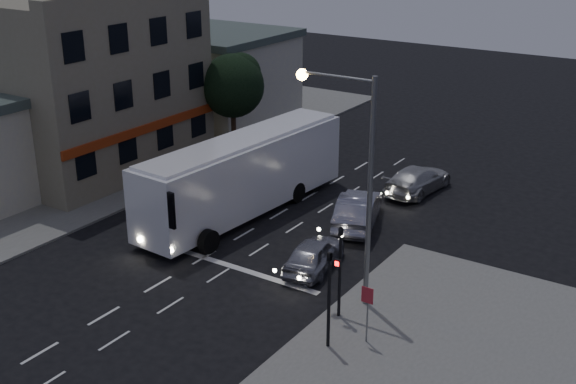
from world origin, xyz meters
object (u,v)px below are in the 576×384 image
Objects in this scene: tour_bus at (244,173)px; street_tree at (233,83)px; car_sedan_a at (358,210)px; streetlight at (355,165)px; traffic_signal_side at (329,288)px; car_sedan_b at (418,179)px; car_suv at (314,254)px; traffic_signal_main at (340,261)px; regulatory_sign at (367,305)px.

tour_bus is 2.15× the size of street_tree.
streetlight reaches higher than car_sedan_a.
traffic_signal_side is 23.24m from street_tree.
tour_bus reaches higher than car_sedan_b.
car_suv is 11.01m from car_sedan_b.
traffic_signal_main is (2.97, -14.04, 1.69)m from car_sedan_b.
street_tree is (-12.87, 11.22, 3.80)m from car_suv.
streetlight is (2.71, -12.61, 5.00)m from car_sedan_b.
car_sedan_a is 10.59m from regulatory_sign.
traffic_signal_side reaches higher than regulatory_sign.
tour_bus is 3.25× the size of traffic_signal_main.
car_suv is 5.92m from streetlight.
car_sedan_a is 9.03m from traffic_signal_main.
tour_bus is at bearing 145.07° from traffic_signal_main.
street_tree is at bearing -50.73° from car_suv.
street_tree is (-16.51, 16.22, 2.08)m from traffic_signal_side.
car_sedan_a reaches higher than car_suv.
car_sedan_a is at bearing 89.45° from car_sedan_b.
traffic_signal_side reaches higher than car_sedan_b.
car_suv is at bearing 126.02° from traffic_signal_side.
street_tree reaches higher than car_sedan_a.
car_sedan_b is (0.58, 5.89, -0.10)m from car_sedan_a.
traffic_signal_main is (3.55, -8.15, 1.59)m from car_sedan_a.
car_sedan_b is at bearing -114.76° from car_sedan_a.
car_sedan_a is at bearing 21.50° from tour_bus.
traffic_signal_side is at bearing -74.30° from streetlight.
traffic_signal_side reaches higher than car_suv.
streetlight is (-0.96, 3.40, 3.31)m from traffic_signal_side.
traffic_signal_side is at bearing -36.60° from tour_bus.
car_sedan_b is 13.38m from street_tree.
car_sedan_b is at bearing 107.23° from regulatory_sign.
street_tree is at bearing 137.97° from traffic_signal_main.
car_sedan_b is at bearing -0.93° from street_tree.
traffic_signal_side is at bearing 93.65° from car_sedan_a.
regulatory_sign is 5.18m from streetlight.
car_suv is at bearing -41.09° from street_tree.
car_sedan_a reaches higher than car_sedan_b.
streetlight is at bearing -39.51° from street_tree.
traffic_signal_main is at bearing -79.80° from streetlight.
regulatory_sign is at bearing 100.69° from car_sedan_a.
street_tree is at bearing 135.50° from traffic_signal_side.
car_sedan_b is 14.45m from traffic_signal_main.
car_suv is (6.18, -3.35, -1.49)m from tour_bus.
car_suv is at bearing 134.17° from traffic_signal_main.
traffic_signal_side is at bearing -44.50° from street_tree.
traffic_signal_main is at bearing 124.53° from car_suv.
streetlight is (8.86, -4.95, 3.54)m from tour_bus.
car_suv is at bearing 138.95° from regulatory_sign.
car_suv is 6.21m from regulatory_sign.
car_sedan_a is at bearing -26.45° from street_tree.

